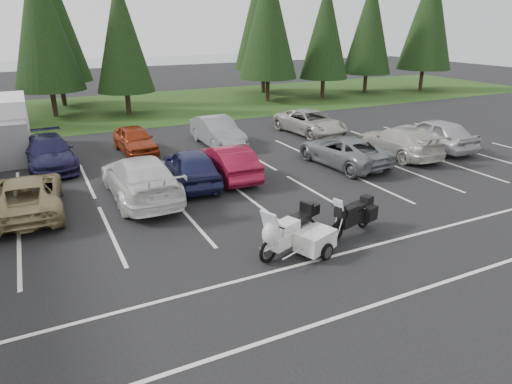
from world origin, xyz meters
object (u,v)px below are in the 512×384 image
object	(u,v)px
car_near_4	(191,166)
car_far_2	(135,140)
car_near_3	(140,178)
car_far_4	(310,122)
car_far_1	(49,153)
car_near_2	(27,195)
car_near_5	(228,161)
box_truck	(3,129)
car_near_6	(343,151)
car_near_7	(398,141)
adventure_motorcycle	(352,214)
touring_motorcycle	(289,227)
car_near_8	(434,134)
car_far_3	(217,132)
cargo_trailer	(315,243)

from	to	relation	value
car_near_4	car_far_2	bearing A→B (deg)	-74.94
car_near_3	car_far_4	bearing A→B (deg)	-152.07
car_far_1	car_far_2	xyz separation A→B (m)	(4.19, 0.82, -0.04)
car_near_2	car_near_5	xyz separation A→B (m)	(8.02, 0.55, 0.03)
box_truck	car_near_4	xyz separation A→B (m)	(7.06, -8.00, -0.68)
car_near_6	car_far_4	world-z (taller)	car_far_4
car_near_5	car_near_6	size ratio (longest dim) A/B	0.88
car_far_4	car_far_2	bearing A→B (deg)	172.26
car_far_2	box_truck	bearing A→B (deg)	158.78
car_near_7	car_far_4	size ratio (longest dim) A/B	0.99
adventure_motorcycle	car_near_5	bearing A→B (deg)	83.39
touring_motorcycle	car_near_8	bearing A→B (deg)	6.50
car_near_4	car_near_2	bearing A→B (deg)	9.44
car_near_5	adventure_motorcycle	distance (m)	7.24
car_near_4	car_far_3	bearing A→B (deg)	-116.57
car_near_2	car_far_4	distance (m)	16.91
car_near_3	car_near_4	size ratio (longest dim) A/B	1.27
car_near_4	car_far_3	world-z (taller)	car_far_3
car_far_1	adventure_motorcycle	size ratio (longest dim) A/B	2.12
box_truck	car_far_1	size ratio (longest dim) A/B	1.11
car_near_5	car_far_2	distance (m)	6.49
cargo_trailer	adventure_motorcycle	bearing A→B (deg)	-0.73
car_near_7	box_truck	bearing A→B (deg)	-23.82
car_near_7	car_near_4	bearing A→B (deg)	-1.29
car_near_7	car_near_3	bearing A→B (deg)	2.34
car_near_4	touring_motorcycle	distance (m)	7.16
car_near_4	touring_motorcycle	bearing A→B (deg)	100.42
car_near_7	car_far_3	distance (m)	9.65
car_far_1	car_far_3	size ratio (longest dim) A/B	1.07
car_near_2	adventure_motorcycle	world-z (taller)	adventure_motorcycle
car_far_4	cargo_trailer	distance (m)	15.59
car_near_3	car_near_7	bearing A→B (deg)	-179.21
box_truck	touring_motorcycle	distance (m)	16.98
car_near_4	touring_motorcycle	world-z (taller)	touring_motorcycle
car_near_8	car_near_6	bearing A→B (deg)	3.20
cargo_trailer	car_far_2	bearing A→B (deg)	79.30
car_near_8	car_far_2	bearing A→B (deg)	-22.57
car_far_1	car_near_5	bearing A→B (deg)	-39.21
box_truck	car_near_6	world-z (taller)	box_truck
car_near_4	car_far_4	xyz separation A→B (m)	(9.54, 5.54, -0.05)
car_far_3	cargo_trailer	size ratio (longest dim) A/B	2.86
car_near_4	car_near_7	xyz separation A→B (m)	(10.95, -0.55, -0.03)
car_near_2	touring_motorcycle	bearing A→B (deg)	138.87
adventure_motorcycle	box_truck	bearing A→B (deg)	107.28
car_near_3	adventure_motorcycle	bearing A→B (deg)	129.98
car_near_4	car_far_3	size ratio (longest dim) A/B	0.96
car_near_5	car_near_8	distance (m)	11.84
box_truck	car_near_8	xyz separation A→B (m)	(20.64, -8.38, -0.61)
car_near_6	cargo_trailer	bearing A→B (deg)	43.85
car_near_6	car_far_2	world-z (taller)	car_near_6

